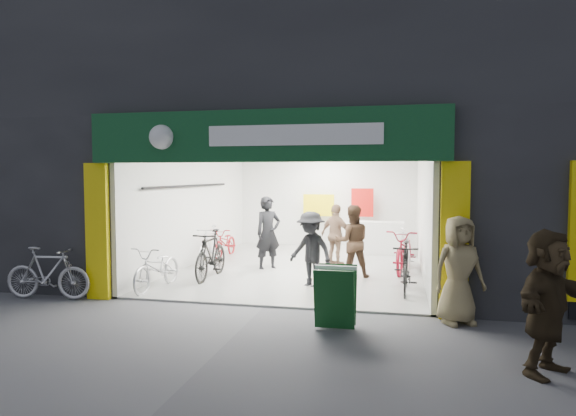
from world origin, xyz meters
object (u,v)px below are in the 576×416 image
(pedestrian_near, at_px, (459,270))
(bike_left_front, at_px, (158,268))
(bike_right_front, at_px, (406,268))
(parked_bike, at_px, (48,273))
(sandwich_board, at_px, (336,295))

(pedestrian_near, bearing_deg, bike_left_front, 144.75)
(bike_right_front, distance_m, parked_bike, 6.96)
(bike_right_front, xyz_separation_m, sandwich_board, (-1.08, -2.66, 0.01))
(bike_right_front, height_order, parked_bike, bike_right_front)
(bike_left_front, relative_size, bike_right_front, 1.03)
(bike_right_front, relative_size, pedestrian_near, 0.99)
(bike_right_front, height_order, pedestrian_near, pedestrian_near)
(bike_right_front, bearing_deg, sandwich_board, -110.43)
(pedestrian_near, relative_size, sandwich_board, 1.83)
(bike_right_front, distance_m, sandwich_board, 2.87)
(parked_bike, xyz_separation_m, pedestrian_near, (7.47, 0.00, 0.36))
(bike_right_front, relative_size, sandwich_board, 1.81)
(bike_left_front, relative_size, pedestrian_near, 1.02)
(bike_left_front, distance_m, bike_right_front, 5.06)
(parked_bike, distance_m, pedestrian_near, 7.48)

